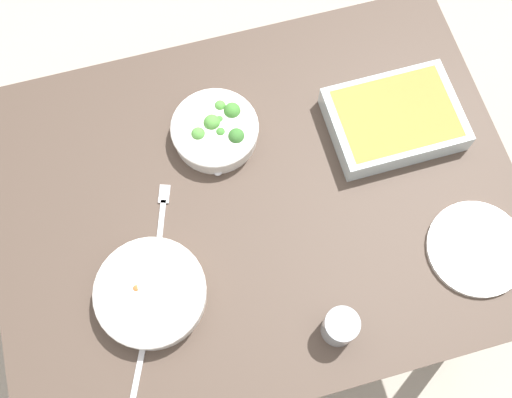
% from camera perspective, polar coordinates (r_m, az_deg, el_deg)
% --- Properties ---
extents(ground_plane, '(6.00, 6.00, 0.00)m').
position_cam_1_polar(ground_plane, '(2.09, -0.00, -7.08)').
color(ground_plane, '#B2A899').
extents(dining_table, '(1.20, 0.90, 0.74)m').
position_cam_1_polar(dining_table, '(1.47, -0.00, -1.22)').
color(dining_table, '#4C3D33').
rests_on(dining_table, ground_plane).
extents(stew_bowl, '(0.24, 0.24, 0.06)m').
position_cam_1_polar(stew_bowl, '(1.31, -9.83, -8.72)').
color(stew_bowl, white).
rests_on(stew_bowl, dining_table).
extents(broccoli_bowl, '(0.21, 0.21, 0.07)m').
position_cam_1_polar(broccoli_bowl, '(1.43, -3.82, 6.47)').
color(broccoli_bowl, white).
rests_on(broccoli_bowl, dining_table).
extents(baking_dish, '(0.30, 0.22, 0.06)m').
position_cam_1_polar(baking_dish, '(1.47, 12.86, 7.36)').
color(baking_dish, silver).
rests_on(baking_dish, dining_table).
extents(drink_cup, '(0.07, 0.07, 0.08)m').
position_cam_1_polar(drink_cup, '(1.29, 7.88, -11.82)').
color(drink_cup, '#B2BCC6').
rests_on(drink_cup, dining_table).
extents(side_plate, '(0.22, 0.22, 0.01)m').
position_cam_1_polar(side_plate, '(1.43, 19.97, -4.40)').
color(side_plate, silver).
rests_on(side_plate, dining_table).
extents(spoon_by_stew, '(0.09, 0.17, 0.01)m').
position_cam_1_polar(spoon_by_stew, '(1.32, -10.78, -14.59)').
color(spoon_by_stew, silver).
rests_on(spoon_by_stew, dining_table).
extents(spoon_by_broccoli, '(0.05, 0.18, 0.01)m').
position_cam_1_polar(spoon_by_broccoli, '(1.43, -3.72, 4.43)').
color(spoon_by_broccoli, silver).
rests_on(spoon_by_broccoli, dining_table).
extents(fork_on_table, '(0.07, 0.17, 0.01)m').
position_cam_1_polar(fork_on_table, '(1.38, -8.81, -1.56)').
color(fork_on_table, silver).
rests_on(fork_on_table, dining_table).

